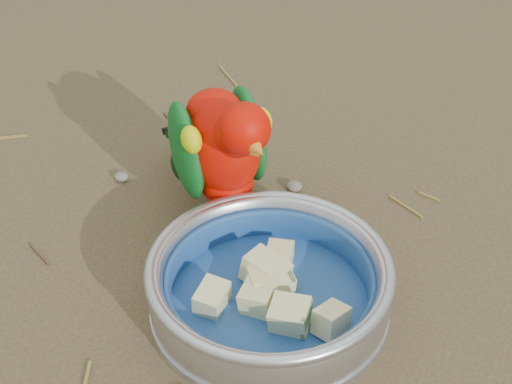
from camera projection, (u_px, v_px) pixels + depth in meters
The scene contains 6 objects.
ground at pixel (276, 279), 0.81m from camera, with size 60.00×60.00×0.00m, color #4F3F2A.
food_bowl at pixel (269, 305), 0.77m from camera, with size 0.24×0.24×0.02m, color #B2B2BA.
bowl_wall at pixel (270, 282), 0.75m from camera, with size 0.24×0.24×0.04m, color #B2B2BA, non-canonical shape.
fruit_wedges at pixel (269, 288), 0.76m from camera, with size 0.14×0.14×0.03m, color beige, non-canonical shape.
lory_parrot at pixel (223, 157), 0.84m from camera, with size 0.10×0.21×0.17m, color #C50B00, non-canonical shape.
ground_debris at pixel (310, 235), 0.86m from camera, with size 0.90×0.80×0.01m, color olive, non-canonical shape.
Camera 1 is at (0.31, -0.51, 0.56)m, focal length 55.00 mm.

